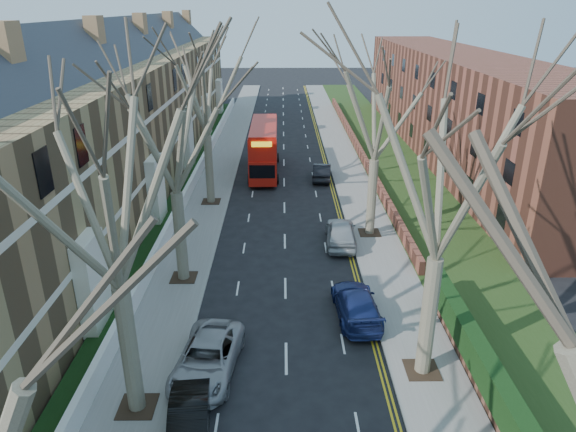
{
  "coord_description": "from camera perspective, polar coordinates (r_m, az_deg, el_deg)",
  "views": [
    {
      "loc": [
        -0.12,
        -9.36,
        14.34
      ],
      "look_at": [
        0.19,
        18.69,
        2.74
      ],
      "focal_mm": 32.0,
      "sensor_mm": 36.0,
      "label": 1
    }
  ],
  "objects": [
    {
      "name": "pavement_left",
      "position": [
        50.77,
        -7.28,
        5.95
      ],
      "size": [
        3.0,
        102.0,
        0.12
      ],
      "primitive_type": "cube",
      "color": "slate",
      "rests_on": "ground"
    },
    {
      "name": "pavement_right",
      "position": [
        50.79,
        6.36,
        6.0
      ],
      "size": [
        3.0,
        102.0,
        0.12
      ],
      "primitive_type": "cube",
      "color": "slate",
      "rests_on": "ground"
    },
    {
      "name": "terrace_left",
      "position": [
        43.47,
        -19.01,
        9.57
      ],
      "size": [
        9.7,
        78.0,
        13.6
      ],
      "color": "olive",
      "rests_on": "ground"
    },
    {
      "name": "flats_right",
      "position": [
        56.02,
        18.08,
        11.78
      ],
      "size": [
        13.97,
        54.0,
        10.0
      ],
      "color": "brown",
      "rests_on": "ground"
    },
    {
      "name": "front_wall_left",
      "position": [
        43.29,
        -10.63,
        3.6
      ],
      "size": [
        0.3,
        78.0,
        1.0
      ],
      "color": "white",
      "rests_on": "ground"
    },
    {
      "name": "grass_verge_right",
      "position": [
        51.5,
        11.37,
        6.03
      ],
      "size": [
        6.0,
        102.0,
        0.06
      ],
      "color": "#253D16",
      "rests_on": "ground"
    },
    {
      "name": "tree_left_mid",
      "position": [
        17.03,
        -19.8,
        4.8
      ],
      "size": [
        10.5,
        10.5,
        14.71
      ],
      "color": "#695E4B",
      "rests_on": "ground"
    },
    {
      "name": "tree_left_far",
      "position": [
        26.46,
        -13.02,
        10.8
      ],
      "size": [
        10.15,
        10.15,
        14.22
      ],
      "color": "#695E4B",
      "rests_on": "ground"
    },
    {
      "name": "tree_left_dist",
      "position": [
        38.08,
        -9.36,
        14.97
      ],
      "size": [
        10.5,
        10.5,
        14.71
      ],
      "color": "#695E4B",
      "rests_on": "ground"
    },
    {
      "name": "tree_right_mid",
      "position": [
        18.92,
        17.43,
        6.79
      ],
      "size": [
        10.5,
        10.5,
        14.71
      ],
      "color": "#695E4B",
      "rests_on": "ground"
    },
    {
      "name": "tree_right_far",
      "position": [
        32.3,
        10.03,
        13.06
      ],
      "size": [
        10.15,
        10.15,
        14.22
      ],
      "color": "#695E4B",
      "rests_on": "ground"
    },
    {
      "name": "double_decker_bus",
      "position": [
        46.94,
        -2.68,
        7.36
      ],
      "size": [
        2.69,
        10.32,
        4.33
      ],
      "rotation": [
        0.0,
        0.0,
        3.15
      ],
      "color": "#B2150C",
      "rests_on": "ground"
    },
    {
      "name": "car_left_mid",
      "position": [
        19.84,
        -10.96,
        -21.63
      ],
      "size": [
        1.81,
        4.14,
        1.32
      ],
      "primitive_type": "imported",
      "rotation": [
        0.0,
        0.0,
        0.1
      ],
      "color": "black",
      "rests_on": "ground"
    },
    {
      "name": "car_left_far",
      "position": [
        22.39,
        -8.95,
        -15.34
      ],
      "size": [
        2.97,
        5.41,
        1.44
      ],
      "primitive_type": "imported",
      "rotation": [
        0.0,
        0.0,
        -0.12
      ],
      "color": "#98989D",
      "rests_on": "ground"
    },
    {
      "name": "car_right_near",
      "position": [
        25.78,
        7.61,
        -9.67
      ],
      "size": [
        2.27,
        5.02,
        1.43
      ],
      "primitive_type": "imported",
      "rotation": [
        0.0,
        0.0,
        3.2
      ],
      "color": "navy",
      "rests_on": "ground"
    },
    {
      "name": "car_right_mid",
      "position": [
        33.08,
        5.89,
        -1.81
      ],
      "size": [
        2.19,
        4.83,
        1.61
      ],
      "primitive_type": "imported",
      "rotation": [
        0.0,
        0.0,
        3.08
      ],
      "color": "#9DA2A6",
      "rests_on": "ground"
    },
    {
      "name": "car_right_far",
      "position": [
        45.44,
        3.79,
        4.97
      ],
      "size": [
        1.93,
        4.44,
        1.42
      ],
      "primitive_type": "imported",
      "rotation": [
        0.0,
        0.0,
        3.04
      ],
      "color": "black",
      "rests_on": "ground"
    }
  ]
}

